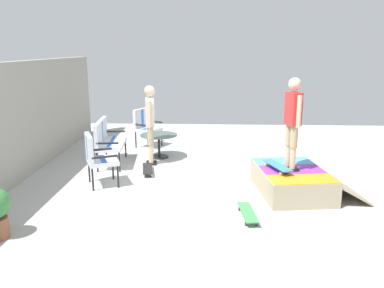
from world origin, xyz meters
name	(u,v)px	position (x,y,z in m)	size (l,w,h in m)	color
ground_plane	(217,183)	(0.00, 0.00, -0.05)	(12.00, 12.00, 0.10)	#B2B2AD
back_wall_cinderblock	(16,122)	(0.00, 4.00, 1.17)	(9.00, 0.20, 2.35)	#9E998E
skate_ramp	(293,181)	(-0.59, -1.39, 0.23)	(1.83, 1.94, 0.45)	tan
patio_bench	(107,138)	(1.06, 2.49, 0.62)	(1.30, 0.67, 1.02)	black
patio_chair_near_house	(145,124)	(2.80, 1.89, 0.61)	(0.80, 0.77, 1.02)	black
patio_chair_by_wall	(96,155)	(-0.37, 2.31, 0.61)	(0.79, 0.75, 1.02)	black
patio_table	(159,141)	(1.69, 1.37, 0.40)	(0.90, 0.90, 0.57)	black
person_watching	(150,118)	(1.12, 1.49, 1.06)	(0.48, 0.26, 1.80)	black
person_skater	(293,117)	(-0.63, -1.30, 1.41)	(0.46, 0.31, 1.66)	black
skateboard_by_bench	(148,169)	(0.48, 1.47, 0.08)	(0.82, 0.34, 0.10)	black
skateboard_spare	(248,213)	(-1.73, -0.46, 0.08)	(0.82, 0.28, 0.10)	#3F8C4C
skateboard_on_ramp	(277,166)	(-0.67, -1.07, 0.54)	(0.82, 0.45, 0.10)	#3372B2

